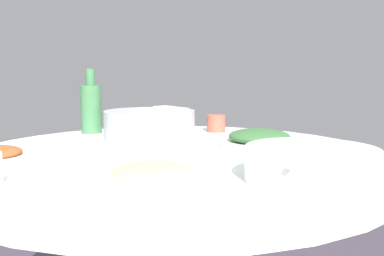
# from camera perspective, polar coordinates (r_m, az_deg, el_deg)

# --- Properties ---
(round_dining_table) EXTENTS (1.21, 1.21, 0.75)m
(round_dining_table) POSITION_cam_1_polar(r_m,az_deg,el_deg) (1.21, -2.43, -7.39)
(round_dining_table) COLOR #99999E
(round_dining_table) RESTS_ON ground
(rice_bowl) EXTENTS (0.31, 0.31, 0.11)m
(rice_bowl) POSITION_cam_1_polar(r_m,az_deg,el_deg) (1.46, -5.73, 0.56)
(rice_bowl) COLOR #B2B5BA
(rice_bowl) RESTS_ON round_dining_table
(soup_bowl) EXTENTS (0.28, 0.29, 0.07)m
(soup_bowl) POSITION_cam_1_polar(r_m,az_deg,el_deg) (0.91, 15.81, -4.90)
(soup_bowl) COLOR silver
(soup_bowl) RESTS_ON round_dining_table
(dish_greens) EXTENTS (0.24, 0.24, 0.06)m
(dish_greens) POSITION_cam_1_polar(r_m,az_deg,el_deg) (1.30, 9.09, -1.54)
(dish_greens) COLOR silver
(dish_greens) RESTS_ON round_dining_table
(dish_noodles) EXTENTS (0.22, 0.22, 0.04)m
(dish_noodles) POSITION_cam_1_polar(r_m,az_deg,el_deg) (0.87, -5.53, -6.31)
(dish_noodles) COLOR white
(dish_noodles) RESTS_ON round_dining_table
(green_bottle) EXTENTS (0.08, 0.08, 0.24)m
(green_bottle) POSITION_cam_1_polar(r_m,az_deg,el_deg) (1.63, -13.53, 2.76)
(green_bottle) COLOR #3F7848
(green_bottle) RESTS_ON round_dining_table
(tea_cup_far) EXTENTS (0.07, 0.07, 0.06)m
(tea_cup_far) POSITION_cam_1_polar(r_m,az_deg,el_deg) (1.62, 3.27, 0.63)
(tea_cup_far) COLOR #C55340
(tea_cup_far) RESTS_ON round_dining_table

